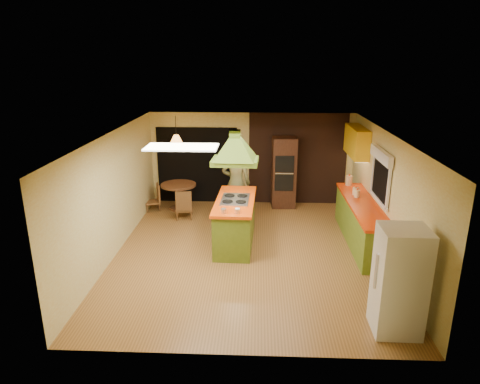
{
  "coord_description": "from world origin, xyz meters",
  "views": [
    {
      "loc": [
        0.18,
        -8.17,
        3.95
      ],
      "look_at": [
        -0.2,
        0.55,
        1.15
      ],
      "focal_mm": 32.0,
      "sensor_mm": 36.0,
      "label": 1
    }
  ],
  "objects_px": {
    "man": "(236,183)",
    "wall_oven": "(284,172)",
    "kitchen_island": "(235,221)",
    "dining_table": "(179,192)",
    "refrigerator": "(399,281)",
    "canister_large": "(349,181)"
  },
  "relations": [
    {
      "from": "refrigerator",
      "to": "dining_table",
      "type": "relative_size",
      "value": 1.76
    },
    {
      "from": "man",
      "to": "refrigerator",
      "type": "distance_m",
      "value": 5.09
    },
    {
      "from": "wall_oven",
      "to": "kitchen_island",
      "type": "bearing_deg",
      "value": -118.35
    },
    {
      "from": "man",
      "to": "dining_table",
      "type": "bearing_deg",
      "value": -19.63
    },
    {
      "from": "man",
      "to": "wall_oven",
      "type": "bearing_deg",
      "value": -131.16
    },
    {
      "from": "kitchen_island",
      "to": "refrigerator",
      "type": "bearing_deg",
      "value": -47.58
    },
    {
      "from": "kitchen_island",
      "to": "dining_table",
      "type": "bearing_deg",
      "value": 129.51
    },
    {
      "from": "dining_table",
      "to": "canister_large",
      "type": "xyz_separation_m",
      "value": [
        4.32,
        -0.63,
        0.55
      ]
    },
    {
      "from": "man",
      "to": "canister_large",
      "type": "bearing_deg",
      "value": -171.56
    },
    {
      "from": "kitchen_island",
      "to": "wall_oven",
      "type": "bearing_deg",
      "value": 66.96
    },
    {
      "from": "wall_oven",
      "to": "dining_table",
      "type": "xyz_separation_m",
      "value": [
        -2.79,
        -0.38,
        -0.46
      ]
    },
    {
      "from": "refrigerator",
      "to": "canister_large",
      "type": "xyz_separation_m",
      "value": [
        0.14,
        4.49,
        0.22
      ]
    },
    {
      "from": "kitchen_island",
      "to": "refrigerator",
      "type": "distance_m",
      "value": 3.96
    },
    {
      "from": "kitchen_island",
      "to": "dining_table",
      "type": "relative_size",
      "value": 2.2
    },
    {
      "from": "kitchen_island",
      "to": "man",
      "type": "bearing_deg",
      "value": 94.15
    },
    {
      "from": "wall_oven",
      "to": "dining_table",
      "type": "height_order",
      "value": "wall_oven"
    },
    {
      "from": "dining_table",
      "to": "canister_large",
      "type": "relative_size",
      "value": 4.01
    },
    {
      "from": "refrigerator",
      "to": "canister_large",
      "type": "relative_size",
      "value": 7.05
    },
    {
      "from": "refrigerator",
      "to": "wall_oven",
      "type": "distance_m",
      "value": 5.68
    },
    {
      "from": "refrigerator",
      "to": "kitchen_island",
      "type": "bearing_deg",
      "value": 131.01
    },
    {
      "from": "kitchen_island",
      "to": "dining_table",
      "type": "distance_m",
      "value": 2.66
    },
    {
      "from": "man",
      "to": "wall_oven",
      "type": "distance_m",
      "value": 1.67
    }
  ]
}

